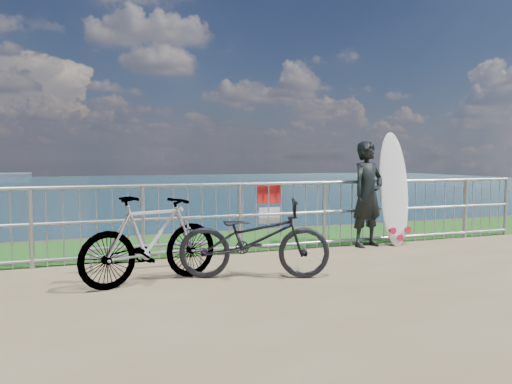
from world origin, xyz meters
name	(u,v)px	position (x,y,z in m)	size (l,w,h in m)	color
grass_strip	(246,240)	(0.00, 2.70, 0.01)	(120.00, 120.00, 0.00)	#1A5316
railing	(270,216)	(0.02, 1.60, 0.58)	(10.06, 0.10, 1.13)	#989BA0
surfer	(368,194)	(1.75, 1.45, 0.89)	(0.65, 0.43, 1.79)	black
surfboard	(394,193)	(2.27, 1.44, 0.91)	(0.60, 0.55, 1.97)	white
bicycle_near	(254,239)	(-0.83, 0.03, 0.50)	(0.66, 1.89, 0.99)	black
bicycle_far	(151,240)	(-2.09, 0.21, 0.53)	(0.50, 1.77, 1.07)	black
bike_rack	(148,249)	(-2.02, 0.97, 0.29)	(1.67, 0.05, 0.35)	#989BA0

